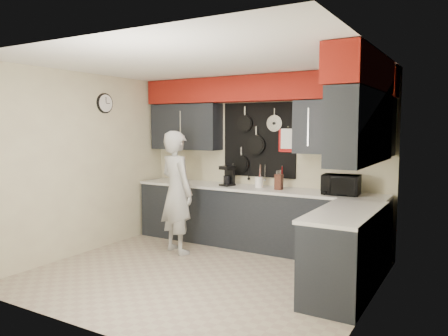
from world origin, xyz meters
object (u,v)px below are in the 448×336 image
Objects in this scene: microwave at (341,185)px; utensil_crock at (259,182)px; knife_block at (279,182)px; coffee_maker at (228,175)px; person at (177,192)px.

utensil_crock is (-1.25, 0.07, -0.05)m from microwave.
knife_block is 0.35m from utensil_crock.
knife_block reaches higher than utensil_crock.
coffee_maker is at bearing -173.61° from utensil_crock.
coffee_maker reaches higher than utensil_crock.
utensil_crock is 1.24m from person.
knife_block is (-0.91, 0.02, -0.02)m from microwave.
microwave is at bearing -139.49° from person.
utensil_crock is (-0.34, 0.05, -0.03)m from knife_block.
knife_block is 0.73× the size of coffee_maker.
person is at bearing -138.01° from utensil_crock.
microwave is 1.26m from utensil_crock.
microwave is 3.05× the size of utensil_crock.
coffee_maker is at bearing 178.37° from knife_block.
person reaches higher than utensil_crock.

